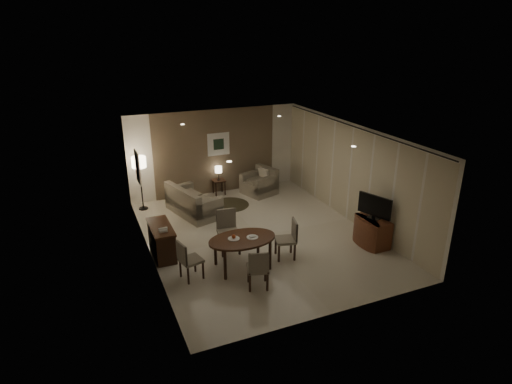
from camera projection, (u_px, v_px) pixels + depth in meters
name	position (u px, v px, depth m)	size (l,w,h in m)	color
room_shell	(253.00, 182.00, 10.92)	(5.50, 7.00, 2.70)	beige
taupe_accent	(216.00, 152.00, 13.57)	(3.96, 0.03, 2.70)	brown
curtain_wall	(350.00, 175.00, 11.57)	(0.08, 6.70, 2.58)	beige
curtain_rod	(354.00, 127.00, 11.09)	(0.03, 0.03, 6.80)	black
art_back_frame	(219.00, 144.00, 13.49)	(0.72, 0.03, 0.72)	silver
art_back_canvas	(219.00, 144.00, 13.48)	(0.34, 0.01, 0.34)	black
art_left_frame	(138.00, 167.00, 10.43)	(0.03, 0.60, 0.80)	silver
art_left_canvas	(138.00, 167.00, 10.44)	(0.01, 0.46, 0.64)	gray
downlight_nl	(229.00, 162.00, 8.04)	(0.10, 0.10, 0.01)	white
downlight_nr	(354.00, 146.00, 9.06)	(0.10, 0.10, 0.01)	white
downlight_fl	(183.00, 124.00, 11.13)	(0.10, 0.10, 0.01)	white
downlight_fr	(279.00, 116.00, 12.15)	(0.10, 0.10, 0.01)	white
console_desk	(162.00, 241.00, 10.02)	(0.48, 1.20, 0.75)	#4C2A18
telephone	(163.00, 229.00, 9.61)	(0.20, 0.14, 0.09)	white
tv_cabinet	(373.00, 231.00, 10.53)	(0.48, 0.90, 0.70)	brown
flat_tv	(375.00, 206.00, 10.28)	(0.06, 0.88, 0.60)	black
dining_table	(242.00, 253.00, 9.51)	(1.52, 0.95, 0.71)	#4C2A18
chair_near	(258.00, 268.00, 8.75)	(0.43, 0.43, 0.89)	gray
chair_far	(229.00, 232.00, 10.11)	(0.49, 0.49, 1.02)	gray
chair_left	(191.00, 260.00, 9.06)	(0.43, 0.43, 0.89)	gray
chair_right	(285.00, 239.00, 9.88)	(0.45, 0.45, 0.93)	gray
plate_a	(234.00, 239.00, 9.36)	(0.26, 0.26, 0.02)	white
plate_b	(252.00, 237.00, 9.42)	(0.26, 0.26, 0.02)	white
fruit_apple	(234.00, 236.00, 9.34)	(0.09, 0.09, 0.09)	#AF3914
napkin	(252.00, 236.00, 9.41)	(0.12, 0.08, 0.03)	white
round_rug	(230.00, 205.00, 13.00)	(1.18, 1.18, 0.01)	#3F3A23
sofa	(193.00, 200.00, 12.26)	(0.89, 1.77, 0.83)	gray
armchair	(259.00, 181.00, 13.75)	(0.94, 0.89, 0.83)	gray
side_table	(219.00, 187.00, 13.76)	(0.38, 0.38, 0.48)	black
table_lamp	(219.00, 172.00, 13.59)	(0.22, 0.22, 0.50)	#FFEAC1
floor_lamp	(141.00, 183.00, 12.43)	(0.41, 0.41, 1.61)	#FFE5B7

